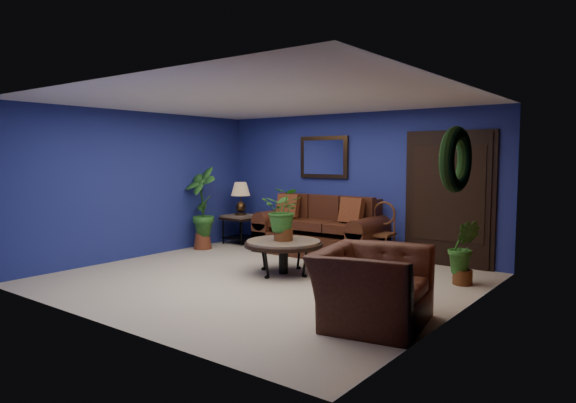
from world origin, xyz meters
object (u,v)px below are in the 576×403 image
Objects in this scene: end_table at (241,222)px; sofa at (322,235)px; side_chair at (381,228)px; table_lamp at (241,195)px; armchair at (372,287)px; coffee_table at (283,244)px.

sofa is at bearing 1.11° from end_table.
side_chair is (3.06, 0.07, 0.12)m from end_table.
armchair is at bearing -32.60° from table_lamp.
table_lamp is at bearing 46.66° from armchair.
sofa reaches higher than armchair.
table_lamp is 5.31m from armchair.
side_chair is at bearing 1.37° from table_lamp.
coffee_table is at bearing -34.51° from end_table.
sofa is 2.32× the size of side_chair.
sofa reaches higher than side_chair.
side_chair is at bearing 1.79° from sofa.
table_lamp is (-2.32, 1.59, 0.54)m from coffee_table.
side_chair is at bearing 65.86° from coffee_table.
coffee_table is 2.48m from armchair.
table_lamp is at bearing -178.89° from sofa.
sofa reaches higher than end_table.
table_lamp is (-0.00, 0.00, 0.54)m from end_table.
end_table is 0.52× the size of armchair.
side_chair is 3.24m from armchair.
coffee_table is (0.41, -1.63, 0.10)m from sofa.
end_table is 0.54m from table_lamp.
coffee_table is at bearing -119.89° from side_chair.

